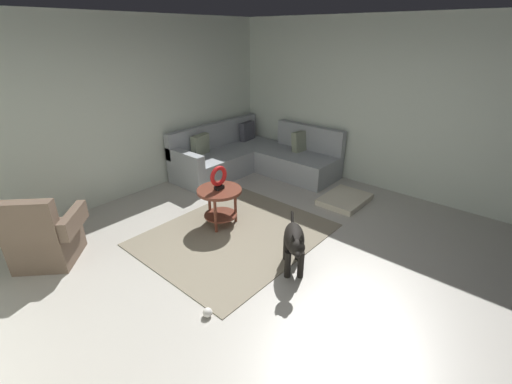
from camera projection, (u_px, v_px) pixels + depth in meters
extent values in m
cube|color=#B7B2A8|center=(269.00, 264.00, 4.05)|extent=(6.00, 6.00, 0.10)
cube|color=silver|center=(120.00, 111.00, 5.21)|extent=(6.00, 0.12, 2.70)
cube|color=silver|center=(387.00, 107.00, 5.47)|extent=(0.12, 6.00, 2.70)
cube|color=gray|center=(235.00, 234.00, 4.55)|extent=(2.30, 1.90, 0.01)
cube|color=#9EA3A8|center=(229.00, 161.00, 6.56)|extent=(2.20, 0.85, 0.42)
cube|color=#9EA3A8|center=(215.00, 135.00, 6.58)|extent=(2.20, 0.14, 0.46)
cube|color=#9EA3A8|center=(298.00, 165.00, 6.35)|extent=(0.85, 1.40, 0.42)
cube|color=#9EA3A8|center=(310.00, 138.00, 6.41)|extent=(0.14, 1.40, 0.46)
cube|color=#9EA3A8|center=(185.00, 158.00, 5.73)|extent=(0.16, 0.85, 0.22)
cube|color=#4C4C56|center=(247.00, 132.00, 7.03)|extent=(0.39, 0.18, 0.38)
cube|color=gray|center=(200.00, 145.00, 6.18)|extent=(0.40, 0.20, 0.38)
cube|color=gray|center=(301.00, 142.00, 6.39)|extent=(0.40, 0.20, 0.39)
cube|color=brown|center=(48.00, 245.00, 3.98)|extent=(0.85, 0.85, 0.40)
cube|color=brown|center=(26.00, 223.00, 3.56)|extent=(0.53, 0.51, 0.48)
cube|color=brown|center=(8.00, 223.00, 3.82)|extent=(0.49, 0.50, 0.22)
cube|color=brown|center=(74.00, 220.00, 3.88)|extent=(0.49, 0.50, 0.22)
cylinder|color=brown|center=(219.00, 190.00, 4.58)|extent=(0.60, 0.60, 0.04)
cylinder|color=brown|center=(221.00, 215.00, 4.73)|extent=(0.45, 0.45, 0.02)
cylinder|color=brown|center=(210.00, 204.00, 4.82)|extent=(0.04, 0.04, 0.50)
cylinder|color=brown|center=(216.00, 216.00, 4.50)|extent=(0.04, 0.04, 0.50)
cylinder|color=brown|center=(235.00, 206.00, 4.76)|extent=(0.04, 0.04, 0.50)
cube|color=black|center=(219.00, 187.00, 4.56)|extent=(0.12, 0.08, 0.05)
torus|color=red|center=(219.00, 176.00, 4.49)|extent=(0.28, 0.06, 0.28)
cube|color=beige|center=(345.00, 199.00, 5.41)|extent=(0.80, 0.60, 0.09)
cylinder|color=black|center=(301.00, 265.00, 3.71)|extent=(0.07, 0.07, 0.32)
cylinder|color=black|center=(288.00, 264.00, 3.71)|extent=(0.07, 0.07, 0.32)
cylinder|color=black|center=(298.00, 248.00, 3.99)|extent=(0.07, 0.07, 0.32)
cylinder|color=black|center=(286.00, 248.00, 3.99)|extent=(0.07, 0.07, 0.32)
ellipsoid|color=black|center=(294.00, 237.00, 3.75)|extent=(0.54, 0.50, 0.24)
sphere|color=black|center=(297.00, 247.00, 3.44)|extent=(0.17, 0.17, 0.17)
ellipsoid|color=black|center=(297.00, 254.00, 3.38)|extent=(0.14, 0.13, 0.07)
cone|color=black|center=(302.00, 237.00, 3.40)|extent=(0.06, 0.06, 0.07)
cone|color=black|center=(293.00, 237.00, 3.41)|extent=(0.06, 0.06, 0.07)
cylinder|color=black|center=(292.00, 220.00, 4.01)|extent=(0.18, 0.16, 0.16)
sphere|color=silver|center=(208.00, 312.00, 3.23)|extent=(0.09, 0.09, 0.09)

